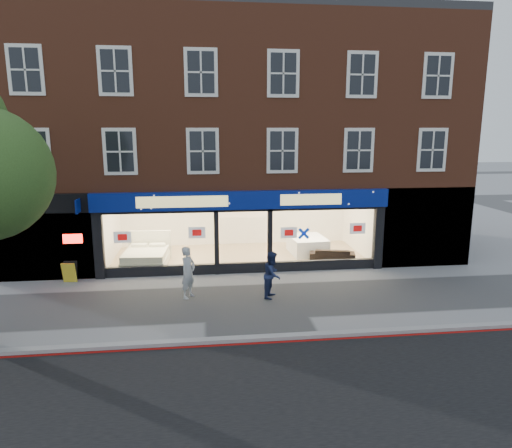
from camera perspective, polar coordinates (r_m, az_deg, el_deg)
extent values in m
plane|color=gray|center=(15.40, -0.50, -9.56)|extent=(120.00, 120.00, 0.00)
cube|color=#8C0A07|center=(12.58, 1.12, -14.64)|extent=(60.00, 0.10, 0.01)
cube|color=gray|center=(12.73, 0.99, -14.02)|extent=(60.00, 0.25, 0.12)
cube|color=tan|center=(20.34, -2.14, -4.08)|extent=(11.00, 4.50, 0.10)
cube|color=brown|center=(21.34, -2.68, 14.57)|extent=(19.00, 8.00, 6.70)
cube|color=#2D2D30|center=(21.79, -2.78, 23.80)|extent=(19.00, 8.00, 0.30)
cube|color=navy|center=(17.41, -1.57, 3.01)|extent=(11.40, 0.28, 0.70)
cube|color=black|center=(18.23, -1.58, -5.47)|extent=(11.00, 0.18, 0.40)
cube|color=black|center=(18.26, -19.06, -2.51)|extent=(0.35, 0.30, 2.60)
cube|color=black|center=(19.19, 15.00, -1.59)|extent=(0.35, 0.30, 2.60)
cube|color=white|center=(17.83, -12.04, -1.96)|extent=(4.20, 0.02, 2.10)
cube|color=white|center=(18.39, 8.56, -1.41)|extent=(4.20, 0.02, 2.10)
cube|color=white|center=(18.13, -1.64, -2.45)|extent=(1.80, 0.02, 2.10)
cube|color=silver|center=(22.23, -2.65, 0.60)|extent=(11.00, 0.20, 2.60)
cube|color=#FFEAC6|center=(19.80, -2.20, 3.04)|extent=(11.00, 4.50, 0.12)
cube|color=black|center=(18.98, -25.18, -1.39)|extent=(3.80, 0.60, 3.30)
cube|color=#FF140C|center=(18.31, -21.94, -1.72)|extent=(0.70, 0.04, 0.35)
cube|color=black|center=(20.07, 20.21, -0.32)|extent=(4.00, 0.40, 3.30)
cube|color=white|center=(19.35, -13.60, -4.53)|extent=(1.86, 2.15, 0.36)
cube|color=white|center=(19.27, -13.65, -3.66)|extent=(1.79, 2.06, 0.26)
cube|color=white|center=(20.27, -13.13, -2.50)|extent=(1.83, 0.23, 1.23)
cube|color=white|center=(19.99, -14.38, -2.58)|extent=(0.68, 0.37, 0.12)
cube|color=white|center=(19.86, -12.22, -2.57)|extent=(0.68, 0.37, 0.12)
cube|color=brown|center=(20.80, -14.44, -3.16)|extent=(0.55, 0.55, 0.55)
cube|color=white|center=(20.77, 6.42, -3.31)|extent=(1.62, 1.99, 0.25)
cube|color=white|center=(20.71, 6.44, -2.64)|extent=(1.62, 1.99, 0.25)
cube|color=white|center=(20.64, 6.45, -1.97)|extent=(1.62, 1.99, 0.25)
imported|color=black|center=(19.66, 9.49, -3.81)|extent=(2.01, 1.16, 0.55)
cube|color=gold|center=(18.42, -22.26, -5.57)|extent=(0.53, 0.37, 0.78)
imported|color=#AAAEB2|center=(15.58, -8.48, -6.00)|extent=(0.71, 0.77, 1.76)
imported|color=#182245|center=(15.47, 2.07, -6.33)|extent=(0.87, 0.96, 1.59)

